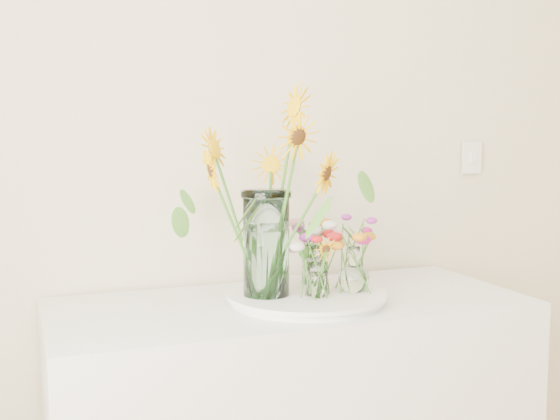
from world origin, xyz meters
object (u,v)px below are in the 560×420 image
object	(u,v)px
mason_jar	(266,244)
small_vase_a	(317,280)
small_vase_c	(314,265)
tray	(307,298)
small_vase_b	(354,270)

from	to	relation	value
mason_jar	small_vase_a	xyz separation A→B (m)	(0.13, -0.07, -0.10)
mason_jar	small_vase_c	distance (m)	0.23
mason_jar	small_vase_a	distance (m)	0.18
tray	mason_jar	xyz separation A→B (m)	(-0.12, 0.01, 0.17)
small_vase_b	mason_jar	bearing A→B (deg)	169.78
small_vase_c	small_vase_a	bearing A→B (deg)	-110.29
tray	small_vase_b	distance (m)	0.16
small_vase_a	small_vase_c	xyz separation A→B (m)	(0.06, 0.16, 0.01)
tray	mason_jar	bearing A→B (deg)	174.73
mason_jar	small_vase_c	bearing A→B (deg)	25.48
mason_jar	small_vase_a	world-z (taller)	mason_jar
mason_jar	small_vase_b	world-z (taller)	mason_jar
tray	small_vase_b	world-z (taller)	small_vase_b
tray	small_vase_a	size ratio (longest dim) A/B	4.29
mason_jar	small_vase_b	xyz separation A→B (m)	(0.26, -0.05, -0.09)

